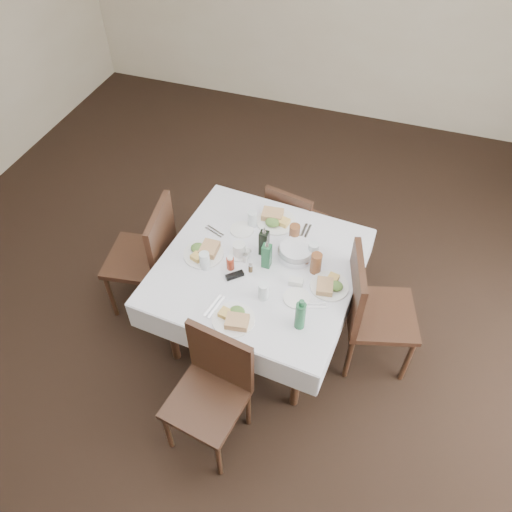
{
  "coord_description": "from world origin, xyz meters",
  "views": [
    {
      "loc": [
        0.88,
        -1.94,
        3.25
      ],
      "look_at": [
        0.14,
        0.21,
        0.8
      ],
      "focal_mm": 35.0,
      "sensor_mm": 36.0,
      "label": 1
    }
  ],
  "objects_px": {
    "chair_west": "(150,253)",
    "ketchup_bottle": "(230,263)",
    "water_n": "(252,219)",
    "water_s": "(264,291)",
    "chair_north": "(292,221)",
    "coffee_mug": "(240,250)",
    "dining_table": "(259,272)",
    "water_w": "(205,261)",
    "green_bottle": "(300,315)",
    "chair_south": "(213,385)",
    "oil_cruet_dark": "(264,242)",
    "water_e": "(313,251)",
    "oil_cruet_green": "(267,255)",
    "bread_basket": "(296,252)",
    "chair_east": "(369,307)"
  },
  "relations": [
    {
      "from": "chair_south",
      "to": "oil_cruet_dark",
      "type": "relative_size",
      "value": 3.69
    },
    {
      "from": "chair_south",
      "to": "chair_west",
      "type": "xyz_separation_m",
      "value": [
        -0.84,
        0.83,
        0.04
      ]
    },
    {
      "from": "chair_north",
      "to": "water_e",
      "type": "xyz_separation_m",
      "value": [
        0.3,
        -0.6,
        0.35
      ]
    },
    {
      "from": "dining_table",
      "to": "chair_south",
      "type": "height_order",
      "value": "chair_south"
    },
    {
      "from": "dining_table",
      "to": "oil_cruet_dark",
      "type": "xyz_separation_m",
      "value": [
        -0.0,
        0.11,
        0.19
      ]
    },
    {
      "from": "chair_west",
      "to": "coffee_mug",
      "type": "height_order",
      "value": "chair_west"
    },
    {
      "from": "water_s",
      "to": "coffee_mug",
      "type": "height_order",
      "value": "water_s"
    },
    {
      "from": "water_s",
      "to": "water_w",
      "type": "height_order",
      "value": "water_w"
    },
    {
      "from": "chair_west",
      "to": "ketchup_bottle",
      "type": "distance_m",
      "value": 0.74
    },
    {
      "from": "chair_west",
      "to": "green_bottle",
      "type": "bearing_deg",
      "value": -18.24
    },
    {
      "from": "coffee_mug",
      "to": "chair_south",
      "type": "bearing_deg",
      "value": -81.2
    },
    {
      "from": "water_w",
      "to": "coffee_mug",
      "type": "height_order",
      "value": "water_w"
    },
    {
      "from": "water_n",
      "to": "water_w",
      "type": "xyz_separation_m",
      "value": [
        -0.17,
        -0.48,
        0.0
      ]
    },
    {
      "from": "chair_south",
      "to": "bread_basket",
      "type": "height_order",
      "value": "chair_south"
    },
    {
      "from": "chair_south",
      "to": "water_n",
      "type": "distance_m",
      "value": 1.2
    },
    {
      "from": "oil_cruet_green",
      "to": "ketchup_bottle",
      "type": "relative_size",
      "value": 2.14
    },
    {
      "from": "chair_south",
      "to": "chair_east",
      "type": "bearing_deg",
      "value": 47.31
    },
    {
      "from": "chair_north",
      "to": "coffee_mug",
      "type": "relative_size",
      "value": 5.46
    },
    {
      "from": "water_s",
      "to": "oil_cruet_green",
      "type": "relative_size",
      "value": 0.52
    },
    {
      "from": "coffee_mug",
      "to": "water_s",
      "type": "bearing_deg",
      "value": -47.85
    },
    {
      "from": "water_w",
      "to": "chair_west",
      "type": "bearing_deg",
      "value": 163.5
    },
    {
      "from": "green_bottle",
      "to": "water_n",
      "type": "bearing_deg",
      "value": 126.91
    },
    {
      "from": "chair_north",
      "to": "water_s",
      "type": "xyz_separation_m",
      "value": [
        0.09,
        -1.03,
        0.35
      ]
    },
    {
      "from": "dining_table",
      "to": "chair_east",
      "type": "bearing_deg",
      "value": 3.27
    },
    {
      "from": "chair_east",
      "to": "bread_basket",
      "type": "bearing_deg",
      "value": 168.59
    },
    {
      "from": "chair_west",
      "to": "ketchup_bottle",
      "type": "height_order",
      "value": "chair_west"
    },
    {
      "from": "ketchup_bottle",
      "to": "coffee_mug",
      "type": "distance_m",
      "value": 0.13
    },
    {
      "from": "chair_north",
      "to": "water_n",
      "type": "height_order",
      "value": "water_n"
    },
    {
      "from": "chair_south",
      "to": "water_w",
      "type": "distance_m",
      "value": 0.8
    },
    {
      "from": "dining_table",
      "to": "water_w",
      "type": "relative_size",
      "value": 10.95
    },
    {
      "from": "oil_cruet_dark",
      "to": "chair_north",
      "type": "bearing_deg",
      "value": 87.38
    },
    {
      "from": "chair_north",
      "to": "coffee_mug",
      "type": "bearing_deg",
      "value": -103.75
    },
    {
      "from": "bread_basket",
      "to": "chair_west",
      "type": "bearing_deg",
      "value": -172.69
    },
    {
      "from": "water_e",
      "to": "coffee_mug",
      "type": "distance_m",
      "value": 0.49
    },
    {
      "from": "water_w",
      "to": "oil_cruet_dark",
      "type": "height_order",
      "value": "oil_cruet_dark"
    },
    {
      "from": "chair_south",
      "to": "oil_cruet_dark",
      "type": "height_order",
      "value": "oil_cruet_dark"
    },
    {
      "from": "chair_east",
      "to": "water_w",
      "type": "bearing_deg",
      "value": -170.58
    },
    {
      "from": "chair_north",
      "to": "dining_table",
      "type": "bearing_deg",
      "value": -92.03
    },
    {
      "from": "oil_cruet_green",
      "to": "chair_east",
      "type": "bearing_deg",
      "value": 2.96
    },
    {
      "from": "dining_table",
      "to": "green_bottle",
      "type": "bearing_deg",
      "value": -45.39
    },
    {
      "from": "dining_table",
      "to": "water_s",
      "type": "bearing_deg",
      "value": -65.8
    },
    {
      "from": "chair_north",
      "to": "water_n",
      "type": "distance_m",
      "value": 0.58
    },
    {
      "from": "oil_cruet_green",
      "to": "chair_west",
      "type": "bearing_deg",
      "value": 179.29
    },
    {
      "from": "chair_west",
      "to": "water_e",
      "type": "distance_m",
      "value": 1.22
    },
    {
      "from": "water_n",
      "to": "water_s",
      "type": "bearing_deg",
      "value": -64.87
    },
    {
      "from": "oil_cruet_dark",
      "to": "coffee_mug",
      "type": "distance_m",
      "value": 0.18
    },
    {
      "from": "chair_south",
      "to": "chair_west",
      "type": "distance_m",
      "value": 1.18
    },
    {
      "from": "oil_cruet_green",
      "to": "green_bottle",
      "type": "height_order",
      "value": "green_bottle"
    },
    {
      "from": "chair_north",
      "to": "water_n",
      "type": "xyz_separation_m",
      "value": [
        -0.19,
        -0.43,
        0.35
      ]
    },
    {
      "from": "ketchup_bottle",
      "to": "water_w",
      "type": "bearing_deg",
      "value": -164.75
    }
  ]
}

